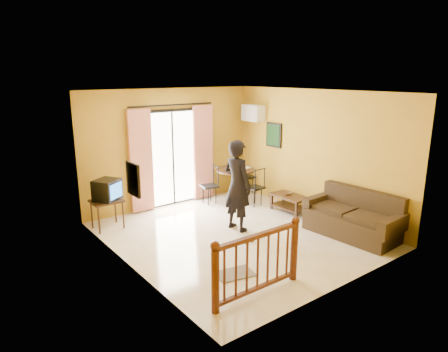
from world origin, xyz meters
TOP-DOWN VIEW (x-y plane):
  - ground at (0.00, 0.00)m, footprint 5.00×5.00m
  - room_shell at (0.00, 0.00)m, footprint 5.00×5.00m
  - balcony_door at (0.00, 2.43)m, footprint 2.25×0.14m
  - tv_table at (-1.90, 1.90)m, footprint 0.61×0.51m
  - television at (-1.87, 1.89)m, footprint 0.63×0.62m
  - picture_left at (-2.22, -0.20)m, footprint 0.05×0.42m
  - dining_table at (1.39, 1.77)m, footprint 0.98×0.98m
  - water_jug at (1.33, 1.79)m, footprint 0.15×0.15m
  - serving_tray at (1.65, 1.67)m, footprint 0.32×0.25m
  - dining_chairs at (1.42, 1.73)m, footprint 1.77×1.33m
  - air_conditioner at (2.09, 1.95)m, footprint 0.31×0.60m
  - botanical_print at (2.22, 1.30)m, footprint 0.05×0.50m
  - coffee_table at (1.85, 0.33)m, footprint 0.49×0.89m
  - bowl at (1.85, 0.41)m, footprint 0.20×0.20m
  - sofa at (1.86, -1.39)m, footprint 0.97×1.93m
  - standing_person at (0.20, 0.24)m, footprint 0.52×0.73m
  - stair_balustrade at (-1.15, -1.90)m, footprint 1.63×0.13m
  - doormat at (-1.03, -1.24)m, footprint 0.67×0.52m
  - sandals at (-0.07, -0.33)m, footprint 0.33×0.27m

SIDE VIEW (x-z plane):
  - ground at x=0.00m, z-range 0.00..0.00m
  - dining_chairs at x=1.42m, z-range -0.47..0.47m
  - doormat at x=-1.03m, z-range 0.00..0.02m
  - sandals at x=-0.07m, z-range 0.00..0.03m
  - coffee_table at x=1.85m, z-range 0.07..0.46m
  - sofa at x=1.86m, z-range -0.11..0.79m
  - bowl at x=1.85m, z-range 0.39..0.45m
  - tv_table at x=-1.90m, z-range 0.23..0.84m
  - stair_balustrade at x=-1.15m, z-range 0.05..1.08m
  - dining_table at x=1.39m, z-range 0.24..1.05m
  - serving_tray at x=1.65m, z-range 0.81..0.83m
  - television at x=-1.87m, z-range 0.61..1.04m
  - standing_person at x=0.20m, z-range 0.00..1.87m
  - water_jug at x=1.33m, z-range 0.81..1.09m
  - balcony_door at x=0.00m, z-range -0.04..2.42m
  - picture_left at x=-2.22m, z-range 1.29..1.81m
  - botanical_print at x=2.22m, z-range 1.35..1.95m
  - room_shell at x=0.00m, z-range -0.80..4.20m
  - air_conditioner at x=2.09m, z-range 1.95..2.35m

